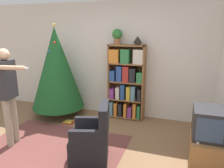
# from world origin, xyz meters

# --- Properties ---
(ground_plane) EXTENTS (14.00, 14.00, 0.00)m
(ground_plane) POSITION_xyz_m (0.00, 0.00, 0.00)
(ground_plane) COLOR #846042
(wall_back) EXTENTS (8.00, 0.10, 2.60)m
(wall_back) POSITION_xyz_m (0.00, 2.31, 1.30)
(wall_back) COLOR silver
(wall_back) RESTS_ON ground_plane
(area_rug) EXTENTS (2.40, 1.90, 0.01)m
(area_rug) POSITION_xyz_m (-0.44, 0.26, 0.00)
(area_rug) COLOR brown
(area_rug) RESTS_ON ground_plane
(bookshelf) EXTENTS (0.80, 0.31, 1.66)m
(bookshelf) POSITION_xyz_m (0.40, 2.07, 0.84)
(bookshelf) COLOR brown
(bookshelf) RESTS_ON ground_plane
(tv_stand) EXTENTS (0.45, 0.77, 0.43)m
(tv_stand) POSITION_xyz_m (1.99, 0.77, 0.22)
(tv_stand) COLOR #996638
(tv_stand) RESTS_ON ground_plane
(television) EXTENTS (0.43, 0.55, 0.44)m
(television) POSITION_xyz_m (1.99, 0.76, 0.65)
(television) COLOR #28282D
(television) RESTS_ON tv_stand
(game_remote) EXTENTS (0.04, 0.12, 0.02)m
(game_remote) POSITION_xyz_m (1.86, 0.54, 0.44)
(game_remote) COLOR white
(game_remote) RESTS_ON tv_stand
(christmas_tree) EXTENTS (1.19, 1.19, 2.11)m
(christmas_tree) POSITION_xyz_m (-1.15, 1.70, 1.13)
(christmas_tree) COLOR #4C3323
(christmas_tree) RESTS_ON ground_plane
(armchair) EXTENTS (0.71, 0.70, 0.92)m
(armchair) POSITION_xyz_m (0.35, 0.25, 0.32)
(armchair) COLOR black
(armchair) RESTS_ON ground_plane
(standing_person) EXTENTS (0.68, 0.46, 1.69)m
(standing_person) POSITION_xyz_m (-1.18, 0.27, 1.00)
(standing_person) COLOR #9E937F
(standing_person) RESTS_ON ground_plane
(potted_plant) EXTENTS (0.22, 0.22, 0.33)m
(potted_plant) POSITION_xyz_m (0.17, 2.08, 1.85)
(potted_plant) COLOR #935B38
(potted_plant) RESTS_ON bookshelf
(table_lamp) EXTENTS (0.20, 0.20, 0.18)m
(table_lamp) POSITION_xyz_m (0.62, 2.08, 1.77)
(table_lamp) COLOR #473828
(table_lamp) RESTS_ON bookshelf
(book_pile_near_tree) EXTENTS (0.22, 0.17, 0.06)m
(book_pile_near_tree) POSITION_xyz_m (-0.70, 1.35, 0.03)
(book_pile_near_tree) COLOR #B22D28
(book_pile_near_tree) RESTS_ON ground_plane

